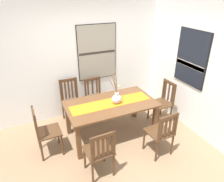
% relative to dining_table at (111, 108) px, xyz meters
% --- Properties ---
extents(ground_plane, '(6.40, 6.40, 0.03)m').
position_rel_dining_table_xyz_m(ground_plane, '(-0.14, -0.67, -0.66)').
color(ground_plane, '#8E7051').
extents(wall_back, '(6.40, 0.12, 2.70)m').
position_rel_dining_table_xyz_m(wall_back, '(-0.14, 1.19, 0.71)').
color(wall_back, white).
rests_on(wall_back, ground_plane).
extents(wall_side, '(0.12, 6.40, 2.70)m').
position_rel_dining_table_xyz_m(wall_side, '(1.72, -0.67, 0.71)').
color(wall_side, white).
rests_on(wall_side, ground_plane).
extents(dining_table, '(1.74, 0.96, 0.75)m').
position_rel_dining_table_xyz_m(dining_table, '(0.00, 0.00, 0.00)').
color(dining_table, brown).
rests_on(dining_table, ground_plane).
extents(table_runner, '(1.60, 0.36, 0.01)m').
position_rel_dining_table_xyz_m(table_runner, '(0.00, 0.00, 0.11)').
color(table_runner, orange).
rests_on(table_runner, dining_table).
extents(centerpiece_vase, '(0.23, 0.20, 0.70)m').
position_rel_dining_table_xyz_m(centerpiece_vase, '(0.10, -0.06, 0.22)').
color(centerpiece_vase, silver).
rests_on(centerpiece_vase, dining_table).
extents(chair_0, '(0.45, 0.45, 0.91)m').
position_rel_dining_table_xyz_m(chair_0, '(-0.02, 0.86, -0.17)').
color(chair_0, '#4C301C').
rests_on(chair_0, ground_plane).
extents(chair_1, '(0.45, 0.45, 0.90)m').
position_rel_dining_table_xyz_m(chair_1, '(0.58, -0.89, -0.16)').
color(chair_1, '#4C301C').
rests_on(chair_1, ground_plane).
extents(chair_2, '(0.43, 0.43, 0.95)m').
position_rel_dining_table_xyz_m(chair_2, '(1.28, 0.01, -0.16)').
color(chair_2, '#4C301C').
rests_on(chair_2, ground_plane).
extents(chair_3, '(0.43, 0.43, 0.98)m').
position_rel_dining_table_xyz_m(chair_3, '(-0.59, 0.88, -0.13)').
color(chair_3, '#4C301C').
rests_on(chair_3, ground_plane).
extents(chair_4, '(0.43, 0.43, 0.94)m').
position_rel_dining_table_xyz_m(chair_4, '(-1.29, -0.01, -0.15)').
color(chair_4, '#4C301C').
rests_on(chair_4, ground_plane).
extents(chair_5, '(0.44, 0.44, 0.90)m').
position_rel_dining_table_xyz_m(chair_5, '(-0.58, -0.89, -0.16)').
color(chair_5, '#4C301C').
rests_on(chair_5, ground_plane).
extents(painting_on_back_wall, '(0.92, 0.05, 1.25)m').
position_rel_dining_table_xyz_m(painting_on_back_wall, '(0.16, 1.12, 0.81)').
color(painting_on_back_wall, black).
extents(painting_on_side_wall, '(0.05, 0.81, 1.11)m').
position_rel_dining_table_xyz_m(painting_on_side_wall, '(1.65, -0.24, 0.87)').
color(painting_on_side_wall, black).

